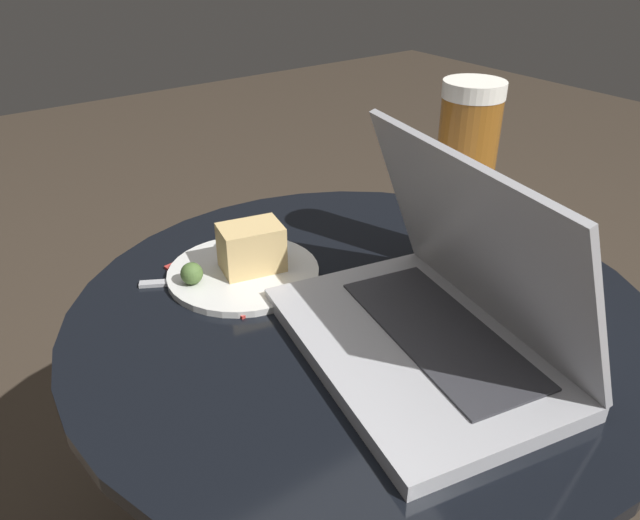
% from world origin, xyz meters
% --- Properties ---
extents(table, '(0.71, 0.71, 0.50)m').
position_xyz_m(table, '(0.00, 0.00, 0.37)').
color(table, '#515156').
rests_on(table, ground_plane).
extents(napkin, '(0.18, 0.14, 0.00)m').
position_xyz_m(napkin, '(-0.15, -0.08, 0.50)').
color(napkin, '#B7332D').
rests_on(napkin, table).
extents(laptop, '(0.37, 0.28, 0.22)m').
position_xyz_m(laptop, '(0.11, 0.01, 0.54)').
color(laptop, '#B2B2B7').
rests_on(laptop, table).
extents(beer_glass, '(0.08, 0.08, 0.24)m').
position_xyz_m(beer_glass, '(-0.01, 0.17, 0.62)').
color(beer_glass, brown).
rests_on(beer_glass, table).
extents(snack_plate, '(0.20, 0.20, 0.07)m').
position_xyz_m(snack_plate, '(-0.15, -0.08, 0.52)').
color(snack_plate, silver).
rests_on(snack_plate, table).
extents(fork, '(0.11, 0.17, 0.01)m').
position_xyz_m(fork, '(-0.15, -0.10, 0.50)').
color(fork, '#B2B2B7').
rests_on(fork, table).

